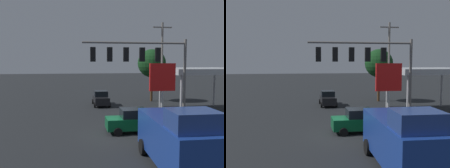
{
  "view_description": "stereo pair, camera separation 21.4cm",
  "coord_description": "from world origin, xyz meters",
  "views": [
    {
      "loc": [
        3.32,
        18.82,
        5.72
      ],
      "look_at": [
        0.0,
        -2.0,
        3.8
      ],
      "focal_mm": 40.0,
      "sensor_mm": 36.0,
      "label": 1
    },
    {
      "loc": [
        3.11,
        18.85,
        5.72
      ],
      "look_at": [
        0.0,
        -2.0,
        3.8
      ],
      "focal_mm": 40.0,
      "sensor_mm": 36.0,
      "label": 2
    }
  ],
  "objects": [
    {
      "name": "delivery_truck",
      "position": [
        -1.96,
        6.83,
        1.69
      ],
      "size": [
        2.69,
        6.86,
        3.58
      ],
      "rotation": [
        0.0,
        0.0,
        1.55
      ],
      "color": "navy",
      "rests_on": "ground"
    },
    {
      "name": "sedan_far",
      "position": [
        -1.49,
        -0.42,
        0.95
      ],
      "size": [
        4.4,
        2.07,
        1.93
      ],
      "rotation": [
        0.0,
        0.0,
        0.0
      ],
      "color": "#0C592D",
      "rests_on": "ground"
    },
    {
      "name": "traffic_signal_assembly",
      "position": [
        -1.68,
        1.58,
        5.63
      ],
      "size": [
        7.56,
        0.43,
        7.32
      ],
      "color": "slate",
      "rests_on": "ground"
    },
    {
      "name": "utility_pole",
      "position": [
        -7.77,
        -11.08,
        5.55
      ],
      "size": [
        2.4,
        0.26,
        10.51
      ],
      "color": "slate",
      "rests_on": "ground"
    },
    {
      "name": "price_sign",
      "position": [
        -4.68,
        -2.53,
        4.04
      ],
      "size": [
        2.38,
        0.27,
        5.55
      ],
      "color": "#B7B7BC",
      "rests_on": "ground"
    },
    {
      "name": "sedan_waiting",
      "position": [
        -0.29,
        -13.1,
        0.95
      ],
      "size": [
        2.07,
        4.4,
        1.93
      ],
      "rotation": [
        0.0,
        0.0,
        1.57
      ],
      "color": "black",
      "rests_on": "ground"
    },
    {
      "name": "gas_station_canopy",
      "position": [
        -11.09,
        -7.63,
        4.6
      ],
      "size": [
        8.49,
        7.36,
        4.96
      ],
      "color": "#B2B7BC",
      "rests_on": "ground"
    },
    {
      "name": "street_tree",
      "position": [
        -7.9,
        -15.51,
        5.43
      ],
      "size": [
        4.01,
        4.01,
        7.47
      ],
      "color": "#4C331E",
      "rests_on": "ground"
    },
    {
      "name": "ground_plane",
      "position": [
        0.0,
        0.0,
        0.0
      ],
      "size": [
        200.0,
        200.0,
        0.0
      ],
      "primitive_type": "plane",
      "color": "black"
    }
  ]
}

